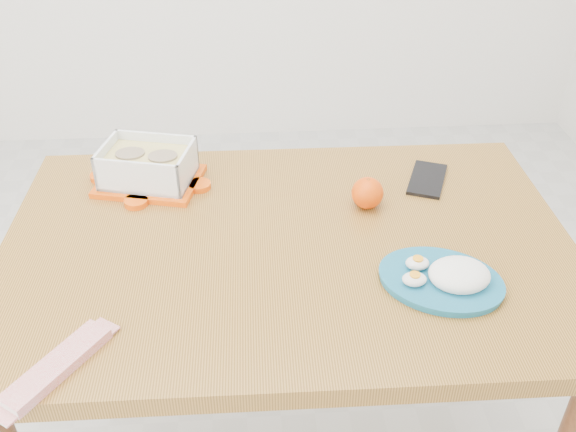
{
  "coord_description": "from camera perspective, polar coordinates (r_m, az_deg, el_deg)",
  "views": [
    {
      "loc": [
        0.13,
        -1.18,
        1.51
      ],
      "look_at": [
        0.2,
        -0.17,
        0.81
      ],
      "focal_mm": 40.0,
      "sensor_mm": 36.0,
      "label": 1
    }
  ],
  "objects": [
    {
      "name": "smartphone",
      "position": [
        1.48,
        12.27,
        3.21
      ],
      "size": [
        0.12,
        0.16,
        0.01
      ],
      "primitive_type": "cube",
      "rotation": [
        0.0,
        0.0,
        -0.38
      ],
      "color": "black",
      "rests_on": "dining_table"
    },
    {
      "name": "rice_plate",
      "position": [
        1.19,
        13.95,
        -5.21
      ],
      "size": [
        0.29,
        0.29,
        0.06
      ],
      "rotation": [
        0.0,
        0.0,
        -0.44
      ],
      "color": "#176080",
      "rests_on": "dining_table"
    },
    {
      "name": "food_container",
      "position": [
        1.45,
        -12.35,
        4.38
      ],
      "size": [
        0.25,
        0.21,
        0.09
      ],
      "rotation": [
        0.0,
        0.0,
        -0.24
      ],
      "color": "#E94E07",
      "rests_on": "dining_table"
    },
    {
      "name": "ground",
      "position": [
        1.92,
        -6.71,
        -17.54
      ],
      "size": [
        3.5,
        3.5,
        0.0
      ],
      "primitive_type": "plane",
      "color": "#B7B7B2",
      "rests_on": "ground"
    },
    {
      "name": "orange_fruit",
      "position": [
        1.36,
        7.08,
        2.04
      ],
      "size": [
        0.07,
        0.07,
        0.07
      ],
      "primitive_type": "sphere",
      "color": "#F85704",
      "rests_on": "dining_table"
    },
    {
      "name": "dining_table",
      "position": [
        1.33,
        -0.0,
        -5.91
      ],
      "size": [
        1.13,
        0.76,
        0.75
      ],
      "rotation": [
        0.0,
        0.0,
        -0.01
      ],
      "color": "#9F6E2D",
      "rests_on": "ground"
    },
    {
      "name": "candy_bar",
      "position": [
        1.07,
        -19.81,
        -12.42
      ],
      "size": [
        0.15,
        0.18,
        0.02
      ],
      "primitive_type": "cube",
      "rotation": [
        0.0,
        0.0,
        0.96
      ],
      "color": "#AF080F",
      "rests_on": "dining_table"
    }
  ]
}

